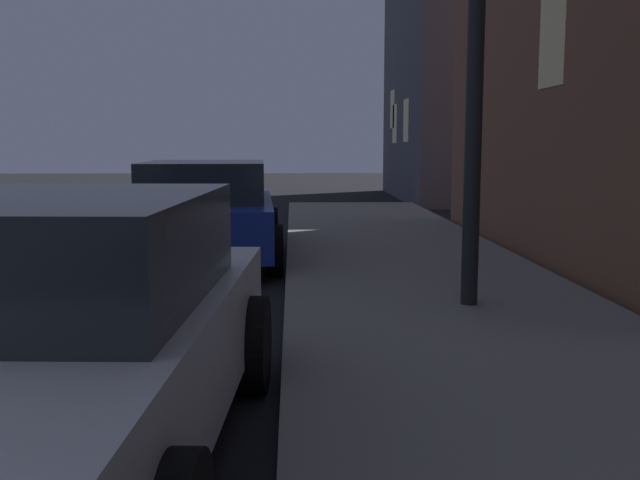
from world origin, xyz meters
name	(u,v)px	position (x,y,z in m)	size (l,w,h in m)	color
car_silver	(52,336)	(2.85, 2.62, 0.71)	(2.15, 4.18, 1.43)	#B7B7BF
car_blue	(206,212)	(2.85, 9.39, 0.72)	(2.24, 4.13, 1.43)	navy
building_far	(510,43)	(10.59, 21.23, 4.64)	(6.59, 7.57, 9.29)	#4C4C56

